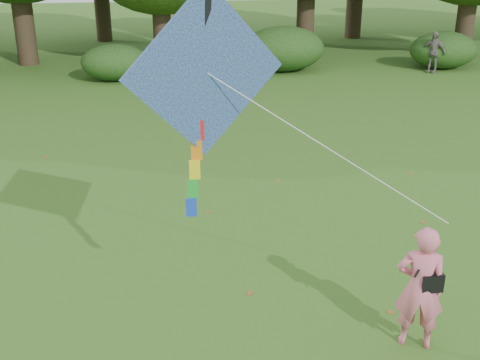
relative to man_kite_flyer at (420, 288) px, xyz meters
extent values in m
plane|color=#265114|center=(-0.74, 0.73, -0.90)|extent=(100.00, 100.00, 0.00)
imported|color=#DE6882|center=(0.00, 0.00, 0.00)|extent=(0.77, 0.64, 1.80)
imported|color=gray|center=(8.39, 17.31, -0.04)|extent=(1.04, 0.97, 1.71)
cube|color=black|center=(0.12, -0.03, 0.11)|extent=(0.30, 0.20, 0.26)
cylinder|color=black|center=(0.00, -0.04, 0.46)|extent=(0.33, 0.14, 0.47)
cube|color=#223497|center=(-2.77, 0.60, 2.88)|extent=(2.01, 0.76, 2.12)
cube|color=black|center=(-2.77, 0.63, 2.88)|extent=(0.18, 0.26, 1.94)
cylinder|color=white|center=(-1.26, 0.27, 1.92)|extent=(3.03, 0.66, 1.93)
cube|color=red|center=(-2.87, 0.62, 2.15)|extent=(0.14, 0.06, 0.26)
cube|color=orange|center=(-2.90, 0.62, 1.89)|extent=(0.14, 0.06, 0.26)
cube|color=yellow|center=(-2.93, 0.62, 1.63)|extent=(0.14, 0.06, 0.26)
cube|color=green|center=(-2.96, 0.62, 1.37)|extent=(0.14, 0.06, 0.26)
cube|color=blue|center=(-2.99, 0.62, 1.11)|extent=(0.14, 0.06, 0.26)
cylinder|color=#3A2D1E|center=(-8.74, 21.73, 1.02)|extent=(0.88, 0.88, 3.85)
cylinder|color=#3A2D1E|center=(-2.74, 20.73, 0.67)|extent=(0.80, 0.80, 3.15)
cylinder|color=#3A2D1E|center=(4.26, 22.73, 0.94)|extent=(0.86, 0.86, 3.67)
cylinder|color=#3A2D1E|center=(11.26, 20.23, 0.81)|extent=(0.83, 0.83, 3.43)
cylinder|color=#3A2D1E|center=(-5.74, 28.23, 0.85)|extent=(0.84, 0.84, 3.50)
cylinder|color=#3A2D1E|center=(8.26, 27.23, 1.11)|extent=(0.90, 0.90, 4.02)
ellipsoid|color=#264919|center=(-4.74, 17.83, -0.19)|extent=(2.66, 2.09, 1.42)
ellipsoid|color=#264919|center=(2.26, 18.63, 0.04)|extent=(3.50, 2.75, 1.88)
ellipsoid|color=#264919|center=(9.26, 18.13, -0.11)|extent=(2.94, 2.31, 1.58)
cube|color=brown|center=(-2.05, 1.60, -0.90)|extent=(0.13, 0.14, 0.01)
cube|color=brown|center=(-2.38, 4.78, -0.90)|extent=(0.09, 0.13, 0.01)
cube|color=brown|center=(-0.59, 6.25, -0.90)|extent=(0.14, 0.14, 0.01)
cube|color=brown|center=(2.66, 6.22, -0.90)|extent=(0.14, 0.14, 0.01)
cube|color=brown|center=(-6.19, 8.75, -0.90)|extent=(0.14, 0.14, 0.01)
cube|color=brown|center=(1.80, 3.62, -0.90)|extent=(0.14, 0.13, 0.01)
cube|color=brown|center=(-0.02, 0.76, -0.90)|extent=(0.14, 0.12, 0.01)
camera|label=1|loc=(-3.44, -6.49, 4.34)|focal=45.00mm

